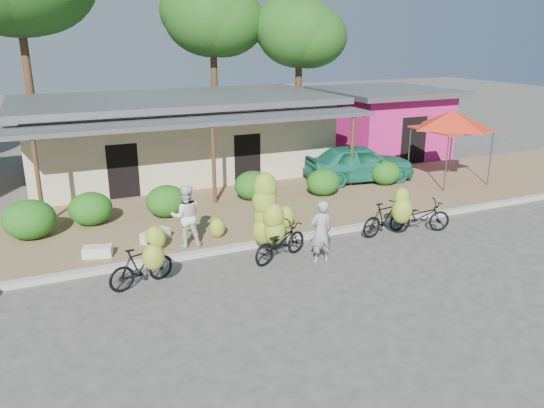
{
  "coord_description": "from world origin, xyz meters",
  "views": [
    {
      "loc": [
        -5.46,
        -11.04,
        5.78
      ],
      "look_at": [
        0.39,
        2.05,
        1.2
      ],
      "focal_mm": 35.0,
      "sensor_mm": 36.0,
      "label": 1
    }
  ],
  "objects_px": {
    "tree_near_right": "(295,31)",
    "vendor": "(321,232)",
    "bystander": "(186,216)",
    "sack_near": "(155,236)",
    "bike_center": "(272,224)",
    "teal_van": "(359,163)",
    "bike_right": "(390,215)",
    "red_canopy": "(452,120)",
    "tree_center_right": "(208,15)",
    "bike_far_right": "(420,216)",
    "bike_left": "(143,265)",
    "sack_far": "(98,251)"
  },
  "relations": [
    {
      "from": "sack_near",
      "to": "vendor",
      "type": "distance_m",
      "value": 4.84
    },
    {
      "from": "tree_near_right",
      "to": "vendor",
      "type": "height_order",
      "value": "tree_near_right"
    },
    {
      "from": "bike_right",
      "to": "sack_near",
      "type": "bearing_deg",
      "value": 63.24
    },
    {
      "from": "tree_near_right",
      "to": "vendor",
      "type": "xyz_separation_m",
      "value": [
        -6.27,
        -14.28,
        -5.12
      ]
    },
    {
      "from": "tree_near_right",
      "to": "vendor",
      "type": "bearing_deg",
      "value": -113.71
    },
    {
      "from": "red_canopy",
      "to": "bystander",
      "type": "xyz_separation_m",
      "value": [
        -11.46,
        -2.44,
        -1.61
      ]
    },
    {
      "from": "tree_near_right",
      "to": "bike_center",
      "type": "bearing_deg",
      "value": -118.5
    },
    {
      "from": "vendor",
      "to": "tree_near_right",
      "type": "bearing_deg",
      "value": -114.68
    },
    {
      "from": "sack_near",
      "to": "bystander",
      "type": "relative_size",
      "value": 0.48
    },
    {
      "from": "bystander",
      "to": "bike_far_right",
      "type": "bearing_deg",
      "value": 178.34
    },
    {
      "from": "sack_near",
      "to": "bystander",
      "type": "bearing_deg",
      "value": -45.08
    },
    {
      "from": "bike_right",
      "to": "teal_van",
      "type": "relative_size",
      "value": 0.41
    },
    {
      "from": "bystander",
      "to": "bike_center",
      "type": "bearing_deg",
      "value": 155.24
    },
    {
      "from": "red_canopy",
      "to": "sack_near",
      "type": "xyz_separation_m",
      "value": [
        -12.2,
        -1.7,
        -2.34
      ]
    },
    {
      "from": "bike_center",
      "to": "bike_right",
      "type": "xyz_separation_m",
      "value": [
        3.8,
        -0.06,
        -0.25
      ]
    },
    {
      "from": "bike_left",
      "to": "vendor",
      "type": "bearing_deg",
      "value": -112.34
    },
    {
      "from": "bike_center",
      "to": "sack_far",
      "type": "height_order",
      "value": "bike_center"
    },
    {
      "from": "bike_left",
      "to": "bike_far_right",
      "type": "bearing_deg",
      "value": -105.02
    },
    {
      "from": "bike_far_right",
      "to": "vendor",
      "type": "height_order",
      "value": "vendor"
    },
    {
      "from": "bike_right",
      "to": "bike_far_right",
      "type": "relative_size",
      "value": 0.89
    },
    {
      "from": "tree_near_right",
      "to": "bike_right",
      "type": "height_order",
      "value": "tree_near_right"
    },
    {
      "from": "bike_left",
      "to": "teal_van",
      "type": "bearing_deg",
      "value": -76.64
    },
    {
      "from": "vendor",
      "to": "bystander",
      "type": "bearing_deg",
      "value": -37.98
    },
    {
      "from": "bike_left",
      "to": "tree_center_right",
      "type": "bearing_deg",
      "value": -40.61
    },
    {
      "from": "sack_near",
      "to": "teal_van",
      "type": "bearing_deg",
      "value": 19.64
    },
    {
      "from": "sack_far",
      "to": "bike_right",
      "type": "bearing_deg",
      "value": -11.85
    },
    {
      "from": "bike_left",
      "to": "bike_far_right",
      "type": "distance_m",
      "value": 8.46
    },
    {
      "from": "bike_center",
      "to": "teal_van",
      "type": "bearing_deg",
      "value": -71.27
    },
    {
      "from": "tree_center_right",
      "to": "sack_far",
      "type": "height_order",
      "value": "tree_center_right"
    },
    {
      "from": "sack_far",
      "to": "bike_center",
      "type": "bearing_deg",
      "value": -20.68
    },
    {
      "from": "bike_right",
      "to": "sack_far",
      "type": "relative_size",
      "value": 2.38
    },
    {
      "from": "tree_center_right",
      "to": "tree_near_right",
      "type": "relative_size",
      "value": 1.13
    },
    {
      "from": "bike_right",
      "to": "red_canopy",
      "type": "bearing_deg",
      "value": -63.2
    },
    {
      "from": "red_canopy",
      "to": "bike_far_right",
      "type": "height_order",
      "value": "red_canopy"
    },
    {
      "from": "tree_near_right",
      "to": "bike_center",
      "type": "height_order",
      "value": "tree_near_right"
    },
    {
      "from": "bike_left",
      "to": "sack_near",
      "type": "relative_size",
      "value": 2.06
    },
    {
      "from": "sack_far",
      "to": "tree_center_right",
      "type": "bearing_deg",
      "value": 60.86
    },
    {
      "from": "teal_van",
      "to": "sack_far",
      "type": "bearing_deg",
      "value": 117.48
    },
    {
      "from": "red_canopy",
      "to": "bike_far_right",
      "type": "distance_m",
      "value": 6.42
    },
    {
      "from": "sack_near",
      "to": "bike_center",
      "type": "bearing_deg",
      "value": -38.48
    },
    {
      "from": "tree_near_right",
      "to": "sack_near",
      "type": "bearing_deg",
      "value": -131.64
    },
    {
      "from": "red_canopy",
      "to": "bike_left",
      "type": "relative_size",
      "value": 2.0
    },
    {
      "from": "tree_center_right",
      "to": "bike_far_right",
      "type": "height_order",
      "value": "tree_center_right"
    },
    {
      "from": "bike_left",
      "to": "bystander",
      "type": "relative_size",
      "value": 1.0
    },
    {
      "from": "bike_right",
      "to": "sack_far",
      "type": "height_order",
      "value": "bike_right"
    },
    {
      "from": "tree_near_right",
      "to": "teal_van",
      "type": "relative_size",
      "value": 1.74
    },
    {
      "from": "bike_right",
      "to": "tree_near_right",
      "type": "bearing_deg",
      "value": -22.4
    },
    {
      "from": "bike_right",
      "to": "vendor",
      "type": "distance_m",
      "value": 2.9
    },
    {
      "from": "tree_center_right",
      "to": "bike_center",
      "type": "relative_size",
      "value": 3.72
    },
    {
      "from": "red_canopy",
      "to": "teal_van",
      "type": "height_order",
      "value": "red_canopy"
    }
  ]
}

